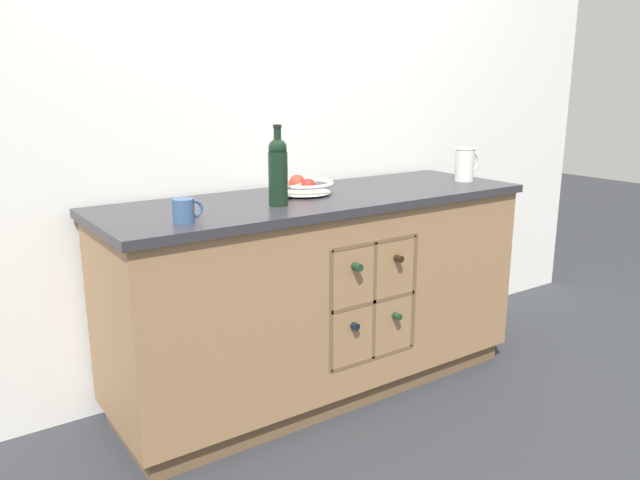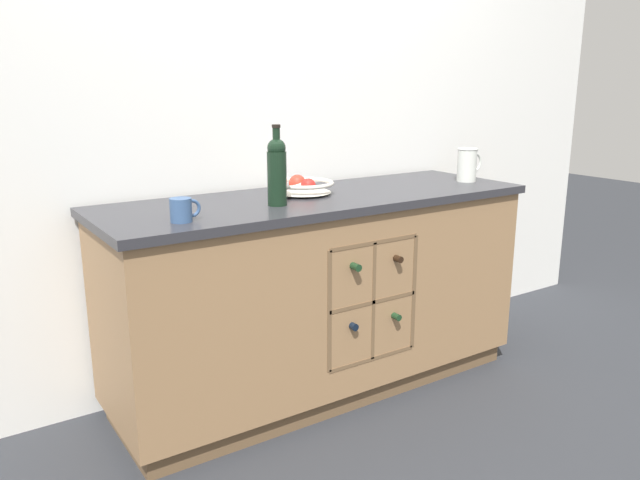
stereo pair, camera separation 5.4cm
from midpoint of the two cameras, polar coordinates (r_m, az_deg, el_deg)
The scene contains 7 objects.
ground_plane at distance 2.95m, azimuth 0.54°, elevation -13.20°, with size 14.00×14.00×0.00m, color #2D3035.
back_wall at distance 2.92m, azimuth -3.47°, elevation 12.58°, with size 4.40×0.06×2.55m, color white.
kitchen_island at distance 2.77m, azimuth 0.61°, elevation -4.87°, with size 1.89×0.64×0.89m.
fruit_bowl at distance 2.68m, azimuth -1.02°, elevation 5.00°, with size 0.27×0.27×0.08m.
white_pitcher at distance 3.12m, azimuth 13.83°, elevation 6.77°, with size 0.15×0.10×0.16m.
ceramic_mug at distance 2.19m, azimuth -11.81°, elevation 2.71°, with size 0.11×0.08×0.08m.
standing_wine_bottle at distance 2.43m, azimuth -3.32°, elevation 6.44°, with size 0.08×0.08×0.31m.
Camera 2 is at (-1.45, -2.18, 1.36)m, focal length 35.00 mm.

